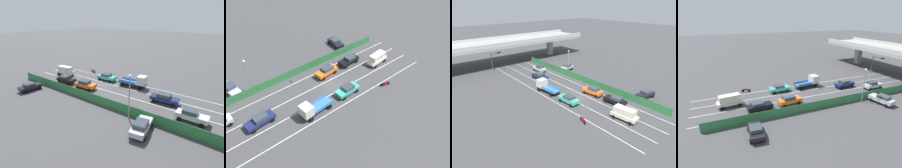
{
  "view_description": "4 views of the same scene",
  "coord_description": "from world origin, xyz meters",
  "views": [
    {
      "loc": [
        27.08,
        23.52,
        13.7
      ],
      "look_at": [
        0.96,
        3.97,
        1.37
      ],
      "focal_mm": 28.65,
      "sensor_mm": 36.0,
      "label": 1
    },
    {
      "loc": [
        -26.32,
        20.43,
        28.64
      ],
      "look_at": [
        -1.33,
        0.02,
        1.23
      ],
      "focal_mm": 38.62,
      "sensor_mm": 36.0,
      "label": 2
    },
    {
      "loc": [
        -26.88,
        -27.44,
        18.71
      ],
      "look_at": [
        0.48,
        5.2,
        1.27
      ],
      "focal_mm": 32.72,
      "sensor_mm": 36.0,
      "label": 3
    },
    {
      "loc": [
        32.44,
        -13.2,
        15.48
      ],
      "look_at": [
        -0.83,
        0.92,
        2.37
      ],
      "focal_mm": 30.05,
      "sensor_mm": 36.0,
      "label": 4
    }
  ],
  "objects": [
    {
      "name": "lane_line_left_edge",
      "position": [
        -4.98,
        6.81,
        0.0
      ],
      "size": [
        0.14,
        49.63,
        0.01
      ],
      "primitive_type": "cube",
      "color": "silver",
      "rests_on": "ground"
    },
    {
      "name": "lane_line_mid_left",
      "position": [
        -1.66,
        6.81,
        0.0
      ],
      "size": [
        0.14,
        49.63,
        0.01
      ],
      "primitive_type": "cube",
      "color": "silver",
      "rests_on": "ground"
    },
    {
      "name": "car_sedan_navy",
      "position": [
        -0.04,
        14.24,
        0.91
      ],
      "size": [
        2.3,
        4.8,
        1.65
      ],
      "color": "navy",
      "rests_on": "ground"
    },
    {
      "name": "car_sedan_black",
      "position": [
        3.49,
        -6.73,
        0.89
      ],
      "size": [
        2.2,
        4.52,
        1.59
      ],
      "color": "black",
      "rests_on": "ground"
    },
    {
      "name": "parked_sedan_dark",
      "position": [
        10.59,
        -9.0,
        0.86
      ],
      "size": [
        4.35,
        2.33,
        1.54
      ],
      "color": "black",
      "rests_on": "ground"
    },
    {
      "name": "car_taxi_teal",
      "position": [
        -3.16,
        -0.6,
        0.9
      ],
      "size": [
        2.18,
        4.44,
        1.61
      ],
      "color": "teal",
      "rests_on": "ground"
    },
    {
      "name": "traffic_cone",
      "position": [
        5.96,
        5.34,
        0.31
      ],
      "size": [
        0.47,
        0.47,
        0.67
      ],
      "color": "orange",
      "rests_on": "ground"
    },
    {
      "name": "ground_plane",
      "position": [
        0.0,
        0.0,
        0.0
      ],
      "size": [
        300.0,
        300.0,
        0.0
      ],
      "primitive_type": "plane",
      "color": "#424244"
    },
    {
      "name": "street_lamp",
      "position": [
        7.87,
        12.09,
        4.06
      ],
      "size": [
        0.6,
        0.36,
        6.63
      ],
      "color": "gray",
      "rests_on": "ground"
    },
    {
      "name": "lane_line_mid_right",
      "position": [
        1.66,
        6.81,
        0.0
      ],
      "size": [
        0.14,
        49.63,
        0.01
      ],
      "primitive_type": "cube",
      "color": "silver",
      "rests_on": "ground"
    },
    {
      "name": "lane_line_right_edge",
      "position": [
        4.98,
        6.81,
        0.0
      ],
      "size": [
        0.14,
        49.63,
        0.01
      ],
      "primitive_type": "cube",
      "color": "silver",
      "rests_on": "ground"
    },
    {
      "name": "parked_wagon_silver",
      "position": [
        9.75,
        15.1,
        0.94
      ],
      "size": [
        4.73,
        2.61,
        1.72
      ],
      "color": "#B2B5B7",
      "rests_on": "ground"
    },
    {
      "name": "car_taxi_orange",
      "position": [
        3.37,
        -0.98,
        0.95
      ],
      "size": [
        2.35,
        4.61,
        1.72
      ],
      "color": "orange",
      "rests_on": "ground"
    },
    {
      "name": "green_fence",
      "position": [
        7.02,
        6.81,
        0.79
      ],
      "size": [
        0.1,
        45.73,
        1.58
      ],
      "color": "#2D753D",
      "rests_on": "ground"
    },
    {
      "name": "car_van_cream",
      "position": [
        -0.05,
        -11.23,
        1.26
      ],
      "size": [
        2.31,
        4.61,
        2.23
      ],
      "color": "beige",
      "rests_on": "ground"
    },
    {
      "name": "motorcycle",
      "position": [
        -5.9,
        -7.27,
        0.46
      ],
      "size": [
        0.82,
        1.88,
        0.93
      ],
      "color": "black",
      "rests_on": "ground"
    },
    {
      "name": "flatbed_truck_blue",
      "position": [
        -3.45,
        7.18,
        1.31
      ],
      "size": [
        2.69,
        5.87,
        2.56
      ],
      "color": "black",
      "rests_on": "ground"
    }
  ]
}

